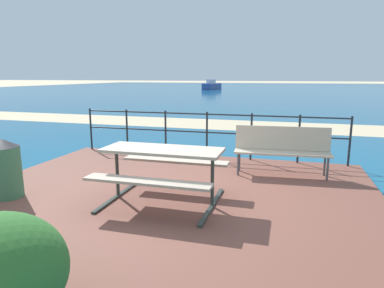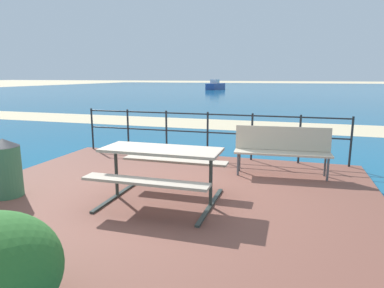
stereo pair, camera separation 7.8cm
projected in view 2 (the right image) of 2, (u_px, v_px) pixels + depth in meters
ground_plane at (169, 196)px, 5.35m from camera, size 240.00×240.00×0.00m
patio_paving at (169, 194)px, 5.35m from camera, size 6.40×5.20×0.06m
sea_water at (279, 91)px, 42.92m from camera, size 90.00×90.00×0.01m
beach_strip at (243, 125)px, 12.89m from camera, size 54.03×3.48×0.01m
picnic_table at (161, 162)px, 4.83m from camera, size 1.70×1.41×0.79m
park_bench at (282, 147)px, 6.19m from camera, size 1.74×0.53×0.88m
railing_fence at (208, 129)px, 7.54m from camera, size 5.94×0.04×1.02m
trash_bin at (5, 168)px, 5.08m from camera, size 0.46×0.46×0.89m
boat_near at (216, 86)px, 46.34m from camera, size 1.93×4.66×1.38m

